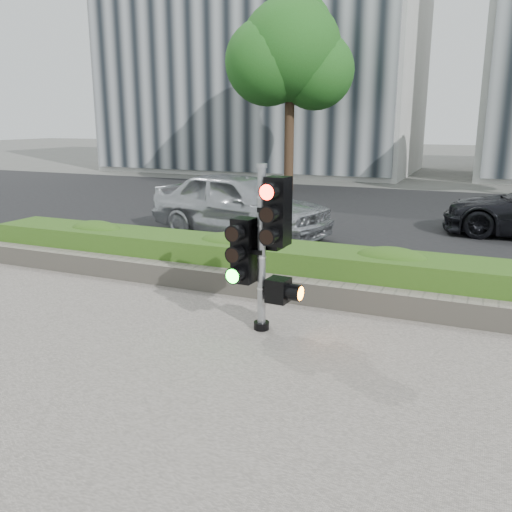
% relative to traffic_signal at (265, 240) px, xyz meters
% --- Properties ---
extents(ground, '(120.00, 120.00, 0.00)m').
position_rel_traffic_signal_xyz_m(ground, '(-0.22, -0.68, -1.21)').
color(ground, '#51514C').
rests_on(ground, ground).
extents(sidewalk, '(16.00, 11.00, 0.03)m').
position_rel_traffic_signal_xyz_m(sidewalk, '(-0.22, -3.18, -1.20)').
color(sidewalk, '#9E9389').
rests_on(sidewalk, ground).
extents(road, '(60.00, 13.00, 0.02)m').
position_rel_traffic_signal_xyz_m(road, '(-0.22, 9.32, -1.20)').
color(road, black).
rests_on(road, ground).
extents(curb, '(60.00, 0.25, 0.12)m').
position_rel_traffic_signal_xyz_m(curb, '(-0.22, 2.47, -1.15)').
color(curb, gray).
rests_on(curb, ground).
extents(stone_wall, '(12.00, 0.32, 0.34)m').
position_rel_traffic_signal_xyz_m(stone_wall, '(-0.22, 1.22, -1.01)').
color(stone_wall, gray).
rests_on(stone_wall, sidewalk).
extents(hedge, '(12.00, 1.00, 0.68)m').
position_rel_traffic_signal_xyz_m(hedge, '(-0.22, 1.87, -0.84)').
color(hedge, '#58942D').
rests_on(hedge, sidewalk).
extents(building_left, '(16.00, 9.00, 15.00)m').
position_rel_traffic_signal_xyz_m(building_left, '(-9.22, 22.32, 6.29)').
color(building_left, '#B7B7B2').
rests_on(building_left, ground).
extents(tree_left, '(4.61, 4.03, 7.34)m').
position_rel_traffic_signal_xyz_m(tree_left, '(-4.74, 13.88, 3.83)').
color(tree_left, black).
rests_on(tree_left, ground).
extents(traffic_signal, '(0.75, 0.56, 2.14)m').
position_rel_traffic_signal_xyz_m(traffic_signal, '(0.00, 0.00, 0.00)').
color(traffic_signal, black).
rests_on(traffic_signal, sidewalk).
extents(car_silver, '(4.71, 2.66, 1.51)m').
position_rel_traffic_signal_xyz_m(car_silver, '(-2.81, 5.24, -0.44)').
color(car_silver, '#ACAFB3').
rests_on(car_silver, road).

